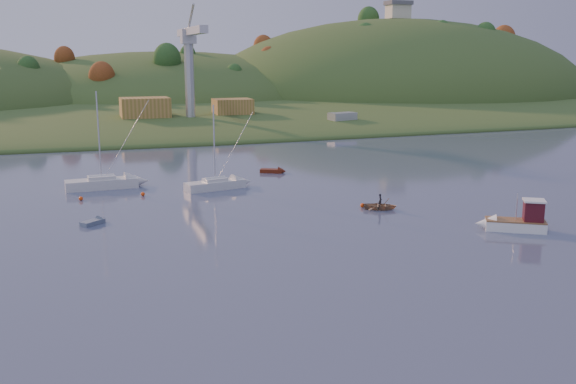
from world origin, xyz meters
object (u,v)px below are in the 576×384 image
object	(u,v)px
fishing_boat	(511,221)
sailboat_far	(215,184)
grey_dinghy	(97,221)
canoe	(380,206)
sailboat_near	(102,182)
red_tender	(276,171)

from	to	relation	value
fishing_boat	sailboat_far	world-z (taller)	sailboat_far
fishing_boat	grey_dinghy	world-z (taller)	fishing_boat
fishing_boat	canoe	distance (m)	14.58
sailboat_near	canoe	bearing A→B (deg)	-40.27
sailboat_far	red_tender	distance (m)	13.94
sailboat_far	grey_dinghy	world-z (taller)	sailboat_far
sailboat_near	sailboat_far	world-z (taller)	sailboat_near
sailboat_far	grey_dinghy	size ratio (longest dim) A/B	3.68
sailboat_near	canoe	xyz separation A→B (m)	(28.96, -21.79, -0.41)
sailboat_near	canoe	world-z (taller)	sailboat_near
sailboat_near	red_tender	distance (m)	25.04
red_tender	fishing_boat	bearing A→B (deg)	-44.22
grey_dinghy	red_tender	bearing A→B (deg)	0.54
sailboat_near	sailboat_far	xyz separation A→B (m)	(13.80, -5.13, -0.08)
sailboat_far	red_tender	xyz separation A→B (m)	(10.99, 8.56, -0.44)
canoe	grey_dinghy	world-z (taller)	canoe
sailboat_near	sailboat_far	distance (m)	14.73
canoe	grey_dinghy	xyz separation A→B (m)	(-30.36, 3.87, -0.16)
grey_dinghy	fishing_boat	bearing A→B (deg)	-61.01
sailboat_far	red_tender	world-z (taller)	sailboat_far
canoe	red_tender	world-z (taller)	red_tender
sailboat_far	canoe	size ratio (longest dim) A/B	2.92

